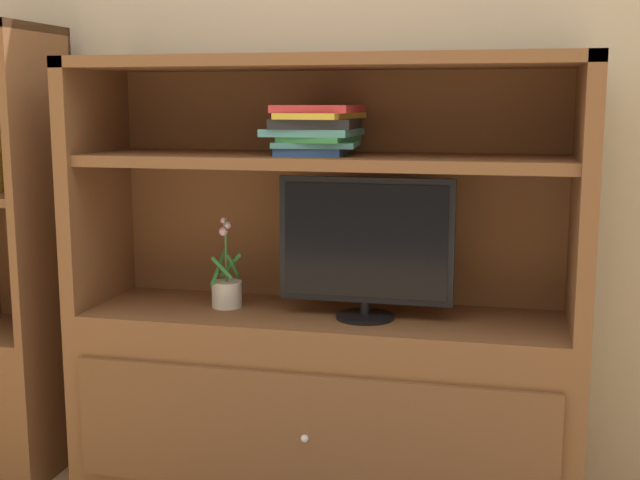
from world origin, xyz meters
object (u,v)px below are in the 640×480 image
at_px(potted_plant, 227,289).
at_px(media_console, 324,363).
at_px(magazine_stack, 317,128).
at_px(bookshelf_tall, 10,322).
at_px(tv_monitor, 366,246).

bearing_deg(potted_plant, media_console, -0.13).
height_order(potted_plant, magazine_stack, magazine_stack).
bearing_deg(media_console, bookshelf_tall, 179.73).
height_order(media_console, tv_monitor, media_console).
relative_size(tv_monitor, bookshelf_tall, 0.35).
xyz_separation_m(tv_monitor, potted_plant, (-0.48, 0.04, -0.17)).
xyz_separation_m(potted_plant, bookshelf_tall, (-0.83, 0.00, -0.17)).
bearing_deg(bookshelf_tall, media_console, -0.27).
relative_size(media_console, tv_monitor, 2.95).
bearing_deg(potted_plant, magazine_stack, -0.96).
height_order(media_console, magazine_stack, media_console).
distance_m(potted_plant, bookshelf_tall, 0.85).
xyz_separation_m(magazine_stack, bookshelf_tall, (-1.14, 0.01, -0.70)).
xyz_separation_m(potted_plant, magazine_stack, (0.31, -0.01, 0.54)).
bearing_deg(bookshelf_tall, potted_plant, -0.32).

